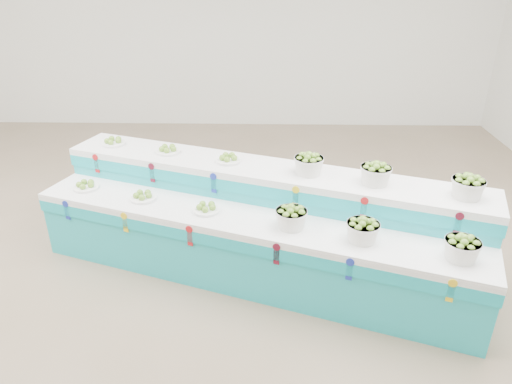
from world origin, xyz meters
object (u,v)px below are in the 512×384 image
(plate_upper_mid, at_px, (168,149))
(basket_upper_right, at_px, (468,186))
(display_stand, at_px, (256,224))
(basket_lower_left, at_px, (291,217))

(plate_upper_mid, distance_m, basket_upper_right, 2.98)
(display_stand, height_order, plate_upper_mid, plate_upper_mid)
(display_stand, height_order, basket_upper_right, basket_upper_right)
(display_stand, bearing_deg, plate_upper_mid, 166.21)
(basket_lower_left, bearing_deg, plate_upper_mid, 141.32)
(display_stand, bearing_deg, basket_upper_right, 8.33)
(display_stand, xyz_separation_m, basket_upper_right, (1.85, -0.36, 0.61))
(display_stand, xyz_separation_m, basket_lower_left, (0.33, -0.40, 0.31))
(plate_upper_mid, relative_size, basket_upper_right, 0.93)
(display_stand, xyz_separation_m, plate_upper_mid, (-0.96, 0.63, 0.56))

